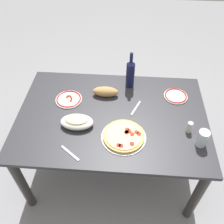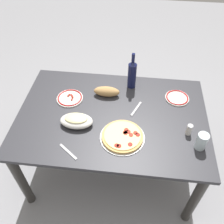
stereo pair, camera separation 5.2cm
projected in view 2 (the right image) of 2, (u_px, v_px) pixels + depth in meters
name	position (u px, v px, depth m)	size (l,w,h in m)	color
ground_plane	(112.00, 165.00, 2.38)	(8.00, 8.00, 0.00)	gray
dining_table	(112.00, 123.00, 1.94)	(1.44, 0.97, 0.71)	#2D2D33
pepperoni_pizza	(122.00, 136.00, 1.71)	(0.32, 0.32, 0.03)	#B7B7BC
baked_pasta_dish	(76.00, 120.00, 1.78)	(0.24, 0.15, 0.08)	white
wine_bottle	(132.00, 74.00, 2.00)	(0.07, 0.07, 0.32)	#141942
water_glass	(202.00, 141.00, 1.62)	(0.07, 0.07, 0.13)	silver
side_plate_near	(70.00, 98.00, 1.98)	(0.21, 0.21, 0.02)	white
side_plate_far	(177.00, 98.00, 1.99)	(0.19, 0.19, 0.02)	white
bread_loaf	(107.00, 91.00, 1.99)	(0.21, 0.09, 0.08)	tan
spice_shaker	(189.00, 130.00, 1.71)	(0.04, 0.04, 0.09)	silver
fork_left	(68.00, 152.00, 1.63)	(0.17, 0.02, 0.01)	#B7B7BC
fork_right	(136.00, 109.00, 1.91)	(0.17, 0.02, 0.01)	#B7B7BC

